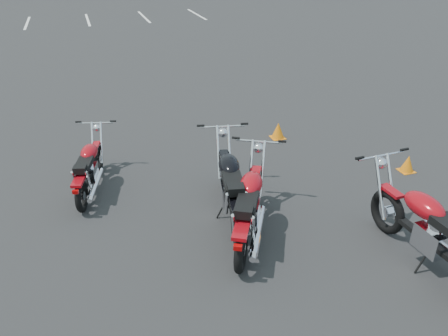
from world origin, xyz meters
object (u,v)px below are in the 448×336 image
object	(u,v)px
motorcycle_front_red	(89,168)
motorcycle_second_black	(231,186)
motorcycle_rear_red	(432,232)
motorcycle_third_red	(250,207)

from	to	relation	value
motorcycle_front_red	motorcycle_second_black	world-z (taller)	motorcycle_second_black
motorcycle_front_red	motorcycle_rear_red	world-z (taller)	motorcycle_rear_red
motorcycle_third_red	motorcycle_rear_red	size ratio (longest dim) A/B	0.90
motorcycle_front_red	motorcycle_third_red	world-z (taller)	motorcycle_third_red
motorcycle_third_red	motorcycle_rear_red	distance (m)	2.43
motorcycle_front_red	motorcycle_second_black	size ratio (longest dim) A/B	0.84
motorcycle_front_red	motorcycle_rear_red	xyz separation A→B (m)	(4.13, -3.44, 0.11)
motorcycle_front_red	motorcycle_third_red	bearing A→B (deg)	-44.51
motorcycle_front_red	motorcycle_rear_red	size ratio (longest dim) A/B	0.79
motorcycle_third_red	motorcycle_second_black	bearing A→B (deg)	96.63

